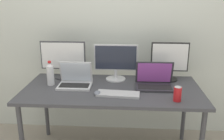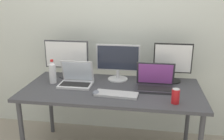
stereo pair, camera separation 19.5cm
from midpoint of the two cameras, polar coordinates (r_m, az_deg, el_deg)
The scene contains 11 objects.
wall_back at distance 2.82m, azimuth -1.23°, elevation 10.94°, with size 7.00×0.08×2.60m, color silver.
work_desk at distance 2.40m, azimuth -2.34°, elevation -5.50°, with size 1.68×0.80×0.74m.
monitor_left at distance 2.67m, azimuth -13.17°, elevation 2.62°, with size 0.47×0.19×0.39m.
monitor_center at distance 2.55m, azimuth -1.33°, elevation 2.04°, with size 0.44×0.21×0.37m.
monitor_right at distance 2.59m, azimuth 10.93°, elevation 2.18°, with size 0.38×0.19×0.39m.
laptop_silver at distance 2.46m, azimuth -10.67°, elevation -2.38°, with size 0.32×0.23×0.24m.
laptop_secondary at distance 2.40m, azimuth 7.38°, elevation -2.66°, with size 0.36×0.24×0.24m.
keyboard_main at distance 2.21m, azimuth -1.14°, elevation -5.55°, with size 0.38×0.14×0.02m, color #B2B2B7.
mouse_by_keyboard at distance 2.23m, azimuth -5.90°, elevation -5.30°, with size 0.06×0.09×0.03m, color slate.
water_bottle at distance 2.53m, azimuth -16.10°, elevation -0.91°, with size 0.07×0.07×0.24m.
soda_can_near_keyboard at distance 2.13m, azimuth 12.23°, elevation -5.41°, with size 0.07×0.07×0.13m.
Camera 1 is at (0.14, -2.21, 1.60)m, focal length 40.00 mm.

